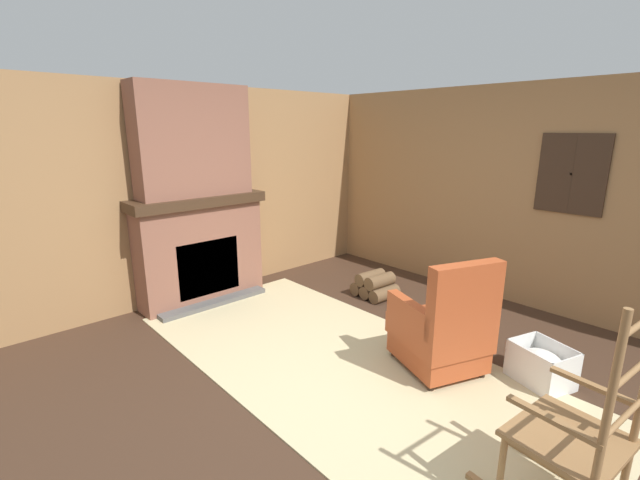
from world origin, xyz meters
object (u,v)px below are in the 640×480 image
firewood_stack (375,286)px  storage_case (221,187)px  rocking_chair (577,442)px  armchair (442,331)px  oil_lamp_vase (163,189)px  laundry_basket (541,364)px  decorative_plate_on_mantel (193,184)px

firewood_stack → storage_case: (-1.35, -1.23, 1.16)m
rocking_chair → storage_case: bearing=1.2°
armchair → oil_lamp_vase: 3.14m
laundry_basket → decorative_plate_on_mantel: size_ratio=2.01×
laundry_basket → armchair: bearing=-146.1°
armchair → storage_case: (-2.78, -0.39, 0.94)m
decorative_plate_on_mantel → firewood_stack: bearing=49.0°
laundry_basket → storage_case: storage_case is taller
laundry_basket → storage_case: size_ratio=2.48×
laundry_basket → storage_case: 3.70m
oil_lamp_vase → armchair: bearing=21.2°
armchair → oil_lamp_vase: (-2.78, -1.08, 0.98)m
armchair → firewood_stack: bearing=-9.5°
oil_lamp_vase → storage_case: oil_lamp_vase is taller
armchair → rocking_chair: bearing=170.8°
armchair → laundry_basket: 0.80m
firewood_stack → laundry_basket: 2.12m
firewood_stack → oil_lamp_vase: oil_lamp_vase is taller
rocking_chair → decorative_plate_on_mantel: (-4.02, -0.03, 0.93)m
armchair → rocking_chair: rocking_chair is taller
armchair → firewood_stack: 1.68m
rocking_chair → decorative_plate_on_mantel: size_ratio=5.08×
armchair → storage_case: bearing=28.9°
oil_lamp_vase → decorative_plate_on_mantel: size_ratio=1.21×
rocking_chair → firewood_stack: (-2.65, 1.55, -0.30)m
oil_lamp_vase → decorative_plate_on_mantel: 0.35m
firewood_stack → decorative_plate_on_mantel: size_ratio=2.01×
oil_lamp_vase → decorative_plate_on_mantel: bearing=93.3°
armchair → decorative_plate_on_mantel: 3.06m
armchair → oil_lamp_vase: size_ratio=3.31×
armchair → rocking_chair: size_ratio=0.79×
decorative_plate_on_mantel → storage_case: bearing=86.6°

